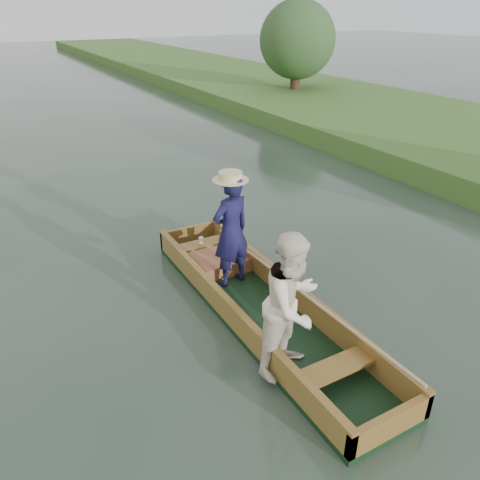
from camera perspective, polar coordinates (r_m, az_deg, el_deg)
ground at (r=6.76m, az=2.52°, el=-9.22°), size 120.00×120.00×0.00m
trees_far at (r=17.74m, az=-21.50°, el=20.49°), size 22.77×3.80×4.34m
punt at (r=6.24m, az=2.60°, el=-5.41°), size 1.37×5.00×1.86m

